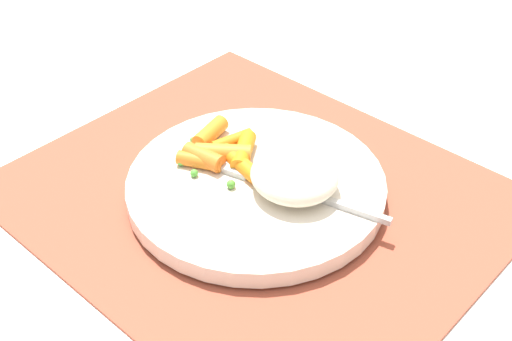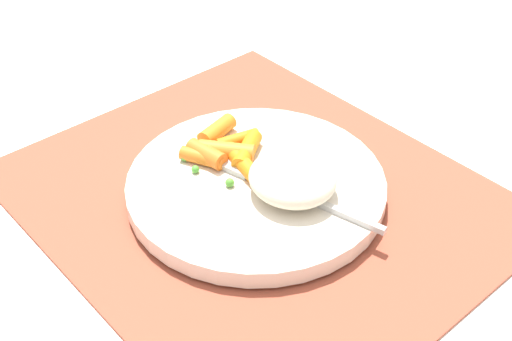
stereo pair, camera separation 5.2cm
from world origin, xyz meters
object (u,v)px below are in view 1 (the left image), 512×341
at_px(rice_mound, 294,175).
at_px(fork, 275,183).
at_px(carrot_portion, 222,152).
at_px(plate, 256,186).

relative_size(rice_mound, fork, 0.45).
xyz_separation_m(rice_mound, carrot_portion, (0.08, 0.01, -0.01)).
bearing_deg(rice_mound, fork, 22.36).
bearing_deg(fork, rice_mound, -157.64).
distance_m(plate, rice_mound, 0.05).
height_order(plate, carrot_portion, carrot_portion).
distance_m(rice_mound, carrot_portion, 0.08).
height_order(carrot_portion, fork, carrot_portion).
bearing_deg(carrot_portion, plate, 178.39).
bearing_deg(rice_mound, carrot_portion, 7.32).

